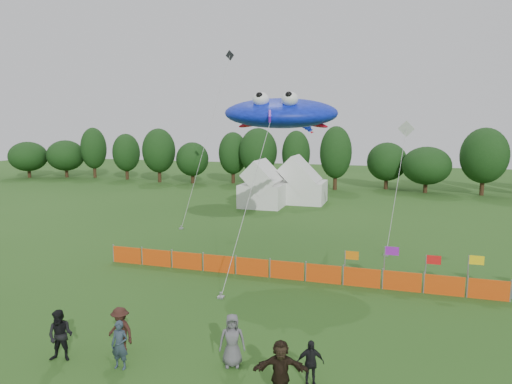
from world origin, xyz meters
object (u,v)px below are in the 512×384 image
(spectator_b, at_px, (60,336))
(stingray_kite, at_px, (284,114))
(spectator_e, at_px, (232,340))
(barrier_fence, at_px, (287,270))
(tent_left, at_px, (263,188))
(spectator_a, at_px, (120,345))
(spectator_f, at_px, (281,369))
(tent_right, at_px, (300,185))
(spectator_d, at_px, (310,363))
(spectator_c, at_px, (121,331))

(spectator_b, bearing_deg, stingray_kite, 59.07)
(spectator_e, bearing_deg, barrier_fence, 72.42)
(tent_left, distance_m, barrier_fence, 22.23)
(spectator_a, bearing_deg, spectator_f, -3.39)
(tent_right, bearing_deg, spectator_d, -77.88)
(spectator_b, height_order, spectator_c, spectator_b)
(spectator_a, height_order, spectator_c, spectator_c)
(spectator_a, bearing_deg, barrier_fence, 68.61)
(spectator_f, bearing_deg, spectator_d, 34.19)
(tent_right, relative_size, spectator_c, 3.00)
(spectator_b, bearing_deg, spectator_c, 15.93)
(stingray_kite, bearing_deg, barrier_fence, -73.24)
(spectator_b, bearing_deg, spectator_a, -10.22)
(tent_left, relative_size, spectator_a, 2.53)
(spectator_b, distance_m, spectator_e, 6.17)
(tent_left, xyz_separation_m, stingray_kite, (6.19, -16.78, 7.12))
(barrier_fence, xyz_separation_m, spectator_f, (2.29, -10.65, 0.42))
(tent_left, bearing_deg, tent_right, 47.12)
(spectator_f, xyz_separation_m, stingray_kite, (-3.53, 14.76, 8.13))
(spectator_d, bearing_deg, spectator_a, 167.49)
(spectator_e, distance_m, spectator_f, 2.45)
(tent_left, bearing_deg, spectator_f, -72.86)
(spectator_b, bearing_deg, spectator_e, -0.21)
(tent_right, height_order, spectator_b, tent_right)
(stingray_kite, bearing_deg, spectator_e, -83.79)
(spectator_a, relative_size, spectator_b, 0.91)
(tent_left, xyz_separation_m, spectator_a, (4.00, -31.56, -1.08))
(spectator_a, bearing_deg, spectator_b, -179.69)
(spectator_d, xyz_separation_m, spectator_f, (-0.77, -0.89, 0.15))
(tent_right, relative_size, spectator_d, 3.50)
(tent_left, height_order, barrier_fence, tent_left)
(spectator_c, bearing_deg, stingray_kite, 93.81)
(spectator_a, height_order, spectator_e, spectator_e)
(tent_left, distance_m, spectator_b, 31.77)
(tent_left, bearing_deg, spectator_e, -75.79)
(tent_left, distance_m, spectator_f, 33.02)
(spectator_e, xyz_separation_m, spectator_f, (2.07, -1.31, -0.02))
(spectator_e, bearing_deg, spectator_a, -179.09)
(spectator_a, distance_m, spectator_f, 5.73)
(barrier_fence, height_order, spectator_c, spectator_c)
(spectator_f, bearing_deg, barrier_fence, 87.18)
(spectator_b, height_order, spectator_e, spectator_e)
(spectator_f, distance_m, stingray_kite, 17.22)
(spectator_f, bearing_deg, spectator_c, 157.21)
(spectator_d, distance_m, spectator_f, 1.19)
(spectator_c, bearing_deg, spectator_e, 21.02)
(spectator_a, xyz_separation_m, spectator_c, (-0.54, 0.87, 0.04))
(tent_right, bearing_deg, spectator_c, -89.54)
(spectator_a, bearing_deg, spectator_d, 4.39)
(spectator_d, bearing_deg, spectator_f, -151.27)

